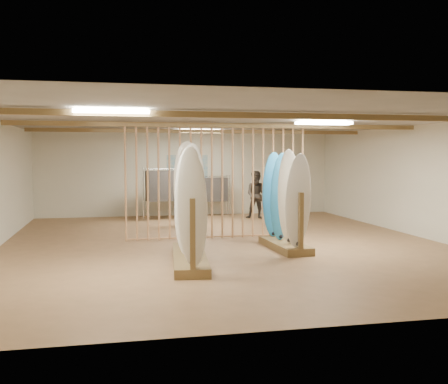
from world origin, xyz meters
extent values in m
plane|color=#986F49|center=(0.00, 0.00, 0.00)|extent=(12.00, 12.00, 0.00)
plane|color=#989590|center=(0.00, 0.00, 2.80)|extent=(12.00, 12.00, 0.00)
plane|color=silver|center=(0.00, 6.00, 1.40)|extent=(12.00, 0.00, 12.00)
plane|color=silver|center=(0.00, -6.00, 1.40)|extent=(12.00, 0.00, 12.00)
plane|color=silver|center=(5.00, 0.00, 1.40)|extent=(0.00, 12.00, 12.00)
cube|color=brown|center=(0.00, 0.00, 2.72)|extent=(9.50, 6.12, 0.10)
cube|color=white|center=(0.00, 0.00, 2.74)|extent=(1.20, 0.35, 0.06)
cylinder|color=tan|center=(-2.20, 0.80, 1.40)|extent=(0.05, 0.05, 2.78)
cylinder|color=tan|center=(-1.94, 0.80, 1.40)|extent=(0.05, 0.05, 2.78)
cylinder|color=tan|center=(-1.68, 0.80, 1.40)|extent=(0.05, 0.05, 2.78)
cylinder|color=tan|center=(-1.42, 0.80, 1.40)|extent=(0.05, 0.05, 2.78)
cylinder|color=tan|center=(-1.16, 0.80, 1.40)|extent=(0.05, 0.05, 2.78)
cylinder|color=tan|center=(-0.91, 0.80, 1.40)|extent=(0.05, 0.05, 2.78)
cylinder|color=tan|center=(-0.65, 0.80, 1.40)|extent=(0.05, 0.05, 2.78)
cylinder|color=tan|center=(-0.39, 0.80, 1.40)|extent=(0.05, 0.05, 2.78)
cylinder|color=tan|center=(-0.13, 0.80, 1.40)|extent=(0.05, 0.05, 2.78)
cylinder|color=tan|center=(0.13, 0.80, 1.40)|extent=(0.05, 0.05, 2.78)
cylinder|color=tan|center=(0.39, 0.80, 1.40)|extent=(0.05, 0.05, 2.78)
cylinder|color=tan|center=(0.65, 0.80, 1.40)|extent=(0.05, 0.05, 2.78)
cylinder|color=tan|center=(0.91, 0.80, 1.40)|extent=(0.05, 0.05, 2.78)
cylinder|color=tan|center=(1.16, 0.80, 1.40)|extent=(0.05, 0.05, 2.78)
cylinder|color=tan|center=(1.42, 0.80, 1.40)|extent=(0.05, 0.05, 2.78)
cylinder|color=tan|center=(1.68, 0.80, 1.40)|extent=(0.05, 0.05, 2.78)
cylinder|color=tan|center=(1.94, 0.80, 1.40)|extent=(0.05, 0.05, 2.78)
cylinder|color=tan|center=(2.20, 0.80, 1.40)|extent=(0.05, 0.05, 2.78)
cube|color=teal|center=(0.00, 5.98, 1.60)|extent=(1.40, 0.03, 0.90)
cube|color=brown|center=(-1.09, -1.96, 0.08)|extent=(0.90, 2.82, 0.17)
cylinder|color=black|center=(-1.09, -1.96, 1.12)|extent=(0.30, 2.70, 0.01)
ellipsoid|color=white|center=(-1.21, -3.14, 1.20)|extent=(0.54, 0.12, 2.06)
ellipsoid|color=white|center=(-1.16, -2.67, 1.20)|extent=(0.54, 0.12, 2.06)
ellipsoid|color=white|center=(-1.11, -2.20, 1.20)|extent=(0.54, 0.12, 2.06)
ellipsoid|color=white|center=(-1.06, -1.73, 1.20)|extent=(0.54, 0.12, 2.06)
ellipsoid|color=silver|center=(-1.01, -1.26, 1.20)|extent=(0.54, 0.12, 2.06)
ellipsoid|color=silver|center=(-0.96, -0.79, 1.20)|extent=(0.54, 0.12, 2.06)
cube|color=brown|center=(1.15, -0.96, 0.08)|extent=(0.67, 1.89, 0.16)
cylinder|color=black|center=(1.15, -0.96, 1.08)|extent=(0.09, 1.81, 0.01)
ellipsoid|color=white|center=(1.18, -1.69, 1.16)|extent=(0.52, 0.09, 2.00)
ellipsoid|color=silver|center=(1.16, -1.20, 1.16)|extent=(0.52, 0.09, 2.00)
ellipsoid|color=#2D8CD1|center=(1.14, -0.71, 1.16)|extent=(0.52, 0.09, 2.00)
ellipsoid|color=#2D8CD1|center=(1.12, -0.22, 1.16)|extent=(0.52, 0.09, 2.00)
cylinder|color=silver|center=(-0.75, 4.78, 1.61)|extent=(1.52, 0.42, 0.03)
cube|color=black|center=(-0.75, 4.78, 1.08)|extent=(1.50, 0.73, 0.95)
cylinder|color=silver|center=(-0.75, 4.78, 0.83)|extent=(0.03, 0.03, 1.67)
cylinder|color=silver|center=(0.65, 5.38, 1.34)|extent=(1.30, 0.09, 0.03)
cube|color=black|center=(0.65, 5.38, 0.90)|extent=(1.22, 0.38, 0.79)
cylinder|color=silver|center=(0.65, 5.38, 0.70)|extent=(0.03, 0.03, 1.39)
imported|color=#2A2C33|center=(-0.46, 3.22, 1.06)|extent=(0.80, 0.57, 2.12)
imported|color=#302B25|center=(2.04, 4.46, 0.87)|extent=(1.02, 0.92, 1.74)
camera|label=1|loc=(-2.51, -11.70, 2.04)|focal=42.00mm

